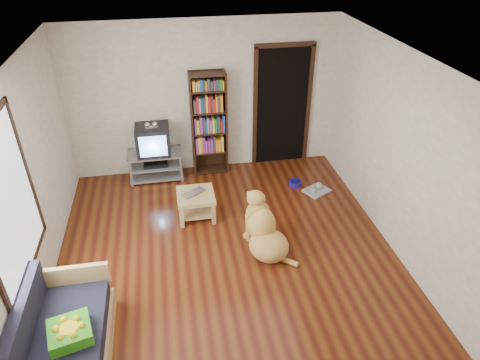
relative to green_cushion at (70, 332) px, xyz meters
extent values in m
plane|color=#5A290F|center=(1.75, 1.29, -0.49)|extent=(5.00, 5.00, 0.00)
plane|color=white|center=(1.75, 1.29, 2.11)|extent=(5.00, 5.00, 0.00)
plane|color=silver|center=(1.75, 3.79, 0.81)|extent=(4.50, 0.00, 4.50)
plane|color=silver|center=(1.75, -1.21, 0.81)|extent=(4.50, 0.00, 4.50)
plane|color=silver|center=(-0.50, 1.29, 0.81)|extent=(0.00, 5.00, 5.00)
plane|color=silver|center=(4.00, 1.29, 0.81)|extent=(0.00, 5.00, 5.00)
cube|color=green|center=(0.00, 0.00, 0.00)|extent=(0.48, 0.48, 0.13)
imported|color=silver|center=(1.42, 2.28, -0.07)|extent=(0.42, 0.38, 0.03)
cylinder|color=navy|center=(3.15, 2.87, -0.45)|extent=(0.22, 0.22, 0.08)
cube|color=#A7A7A7|center=(3.45, 2.62, -0.47)|extent=(0.50, 0.47, 0.03)
cube|color=white|center=(-0.48, 0.79, 1.01)|extent=(0.02, 1.30, 1.60)
cube|color=black|center=(-0.48, 0.79, 0.19)|extent=(0.03, 1.42, 0.06)
cube|color=black|center=(-0.48, 1.49, 1.01)|extent=(0.03, 0.06, 1.70)
cube|color=black|center=(3.10, 3.77, 0.56)|extent=(0.90, 0.02, 2.10)
cube|color=black|center=(2.62, 3.76, 0.56)|extent=(0.07, 0.05, 2.14)
cube|color=black|center=(3.58, 3.76, 0.56)|extent=(0.07, 0.05, 2.14)
cube|color=black|center=(3.10, 3.76, 1.64)|extent=(1.03, 0.05, 0.07)
cube|color=#99999E|center=(0.85, 3.54, -0.01)|extent=(0.90, 0.45, 0.04)
cube|color=#99999E|center=(0.85, 3.54, -0.24)|extent=(0.86, 0.42, 0.03)
cube|color=#99999E|center=(0.85, 3.54, -0.43)|extent=(0.90, 0.45, 0.04)
cylinder|color=#99999E|center=(0.43, 3.34, -0.24)|extent=(0.04, 0.04, 0.50)
cylinder|color=#99999E|center=(1.27, 3.34, -0.24)|extent=(0.04, 0.04, 0.50)
cylinder|color=#99999E|center=(0.43, 3.74, -0.24)|extent=(0.04, 0.04, 0.50)
cylinder|color=#99999E|center=(1.27, 3.74, -0.24)|extent=(0.04, 0.04, 0.50)
cube|color=black|center=(0.85, 3.54, -0.19)|extent=(0.40, 0.30, 0.07)
cube|color=black|center=(0.85, 3.54, 0.25)|extent=(0.55, 0.48, 0.48)
cube|color=black|center=(0.85, 3.74, 0.25)|extent=(0.40, 0.14, 0.36)
cube|color=#8CBFF2|center=(0.85, 3.29, 0.25)|extent=(0.44, 0.02, 0.36)
cube|color=silver|center=(0.85, 3.49, 0.50)|extent=(0.20, 0.07, 0.02)
sphere|color=silver|center=(0.79, 3.49, 0.55)|extent=(0.09, 0.09, 0.09)
sphere|color=silver|center=(0.91, 3.49, 0.55)|extent=(0.09, 0.09, 0.09)
cube|color=black|center=(1.52, 3.63, 0.41)|extent=(0.03, 0.30, 1.80)
cube|color=black|center=(2.08, 3.63, 0.41)|extent=(0.03, 0.30, 1.80)
cube|color=black|center=(1.80, 3.77, 0.41)|extent=(0.60, 0.02, 1.80)
cube|color=black|center=(1.80, 3.63, -0.46)|extent=(0.56, 0.28, 0.02)
cube|color=black|center=(1.80, 3.63, -0.09)|extent=(0.56, 0.28, 0.03)
cube|color=black|center=(1.80, 3.63, 0.28)|extent=(0.56, 0.28, 0.02)
cube|color=black|center=(1.80, 3.63, 0.65)|extent=(0.56, 0.28, 0.02)
cube|color=black|center=(1.80, 3.63, 1.02)|extent=(0.56, 0.28, 0.02)
cube|color=black|center=(1.80, 3.63, 1.28)|extent=(0.56, 0.28, 0.02)
cube|color=#1E1E2D|center=(-0.08, -0.11, -0.16)|extent=(0.74, 1.74, 0.18)
cube|color=#1E1E2D|center=(-0.42, -0.11, 0.11)|extent=(0.12, 1.74, 0.40)
cube|color=tan|center=(-0.08, 0.75, 0.01)|extent=(0.80, 0.06, 0.30)
cube|color=tan|center=(1.42, 2.31, -0.12)|extent=(0.55, 0.55, 0.06)
cube|color=tan|center=(1.42, 2.31, -0.39)|extent=(0.45, 0.45, 0.03)
cube|color=tan|center=(1.19, 2.08, -0.32)|extent=(0.06, 0.06, 0.34)
cube|color=tan|center=(1.66, 2.08, -0.32)|extent=(0.06, 0.06, 0.34)
cube|color=tan|center=(1.19, 2.55, -0.32)|extent=(0.06, 0.06, 0.34)
cube|color=tan|center=(1.66, 2.55, -0.32)|extent=(0.06, 0.06, 0.34)
ellipsoid|color=#C6814C|center=(2.29, 1.26, -0.32)|extent=(0.67, 0.70, 0.39)
ellipsoid|color=gold|center=(2.23, 1.46, -0.11)|extent=(0.48, 0.51, 0.51)
ellipsoid|color=#B88946|center=(2.20, 1.55, 0.01)|extent=(0.41, 0.38, 0.36)
ellipsoid|color=tan|center=(2.18, 1.61, 0.21)|extent=(0.31, 0.32, 0.23)
ellipsoid|color=#BE8049|center=(2.14, 1.73, 0.18)|extent=(0.15, 0.22, 0.09)
sphere|color=black|center=(2.12, 1.82, 0.18)|extent=(0.05, 0.05, 0.05)
ellipsoid|color=tan|center=(2.11, 1.55, 0.20)|extent=(0.08, 0.09, 0.16)
ellipsoid|color=tan|center=(2.28, 1.60, 0.20)|extent=(0.08, 0.09, 0.16)
cylinder|color=#B48145|center=(2.09, 1.63, -0.28)|extent=(0.12, 0.14, 0.42)
cylinder|color=#B97847|center=(2.25, 1.68, -0.28)|extent=(0.12, 0.14, 0.42)
sphere|color=#BB7E48|center=(2.08, 1.68, -0.46)|extent=(0.11, 0.11, 0.11)
sphere|color=gold|center=(2.23, 1.73, -0.46)|extent=(0.11, 0.11, 0.11)
cylinder|color=tan|center=(2.48, 1.08, -0.45)|extent=(0.32, 0.30, 0.09)
camera|label=1|loc=(1.13, -2.97, 3.44)|focal=32.00mm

